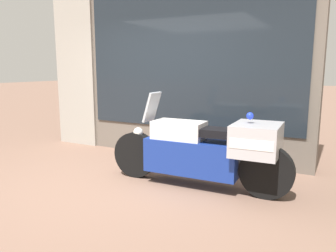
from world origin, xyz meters
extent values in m
plane|color=#7A5B4C|center=(0.00, 0.00, 0.00)|extent=(60.00, 60.00, 0.00)
cube|color=#6B6056|center=(0.00, 2.00, 1.66)|extent=(5.09, 0.40, 3.32)
cube|color=#A39E93|center=(-2.07, 2.03, 1.66)|extent=(0.96, 0.55, 3.32)
cube|color=#1E262D|center=(0.44, 1.79, 1.71)|extent=(3.90, 0.02, 2.32)
cube|color=slate|center=(0.40, 2.01, 0.28)|extent=(3.68, 0.30, 0.55)
cube|color=silver|center=(0.40, 2.15, 1.26)|extent=(3.68, 0.02, 1.46)
cube|color=beige|center=(0.40, 2.01, 1.98)|extent=(3.68, 0.30, 0.02)
cube|color=#B7B2A8|center=(-0.96, 2.01, 2.02)|extent=(0.18, 0.04, 0.05)
cube|color=#C68E19|center=(-0.28, 2.01, 2.02)|extent=(0.18, 0.04, 0.05)
cube|color=maroon|center=(0.40, 2.01, 2.02)|extent=(0.18, 0.04, 0.05)
cube|color=#195623|center=(1.08, 2.01, 2.02)|extent=(0.18, 0.04, 0.05)
cube|color=navy|center=(1.76, 2.01, 2.02)|extent=(0.18, 0.04, 0.05)
cube|color=red|center=(-0.86, 1.94, 0.69)|extent=(0.19, 0.02, 0.27)
cube|color=white|center=(-0.02, 1.94, 0.69)|extent=(0.19, 0.03, 0.27)
cube|color=yellow|center=(0.82, 1.94, 0.69)|extent=(0.19, 0.04, 0.27)
cube|color=#2D8E42|center=(1.67, 1.94, 0.69)|extent=(0.19, 0.04, 0.27)
cylinder|color=black|center=(0.21, 0.55, 0.33)|extent=(0.66, 0.16, 0.66)
cylinder|color=black|center=(2.07, 0.61, 0.33)|extent=(0.66, 0.16, 0.66)
cube|color=navy|center=(1.09, 0.58, 0.41)|extent=(1.28, 0.47, 0.45)
cube|color=white|center=(0.90, 0.57, 0.74)|extent=(0.70, 0.41, 0.27)
cube|color=black|center=(1.38, 0.59, 0.76)|extent=(0.74, 0.35, 0.10)
cube|color=#B7B7BC|center=(1.93, 0.61, 0.72)|extent=(0.57, 0.68, 0.38)
cube|color=white|center=(1.93, 0.61, 0.72)|extent=(0.52, 0.68, 0.11)
cube|color=#B2BCC6|center=(0.48, 0.56, 1.05)|extent=(0.16, 0.31, 0.41)
sphere|color=white|center=(0.26, 0.55, 0.67)|extent=(0.14, 0.14, 0.14)
sphere|color=blue|center=(1.84, 0.60, 1.00)|extent=(0.09, 0.09, 0.09)
camera|label=1|loc=(2.80, -3.32, 1.57)|focal=35.00mm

